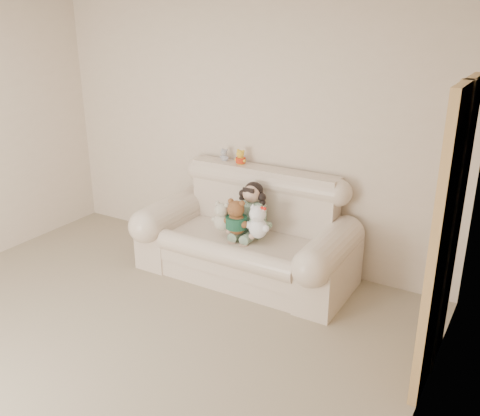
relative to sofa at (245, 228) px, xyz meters
name	(u,v)px	position (x,y,z in m)	size (l,w,h in m)	color
floor	(69,375)	(-0.32, -2.00, -0.52)	(5.00, 5.00, 0.00)	tan
wall_back	(243,134)	(-0.32, 0.50, 0.78)	(4.50, 4.50, 0.00)	beige
wall_right	(398,300)	(1.93, -2.00, 0.78)	(5.00, 5.00, 0.00)	beige
sofa	(245,228)	(0.00, 0.00, 0.00)	(2.10, 0.95, 1.03)	beige
door_panel	(446,239)	(1.90, -0.60, 0.54)	(0.06, 0.90, 2.10)	tan
seated_child	(252,209)	(0.03, 0.08, 0.17)	(0.32, 0.40, 0.54)	#2B6B3D
brown_teddy	(236,214)	(-0.02, -0.14, 0.19)	(0.26, 0.20, 0.40)	brown
white_cat	(258,218)	(0.20, -0.11, 0.18)	(0.25, 0.19, 0.38)	white
cream_teddy	(222,214)	(-0.17, -0.14, 0.16)	(0.22, 0.17, 0.34)	beige
yellow_mini_bear	(241,156)	(-0.27, 0.36, 0.59)	(0.13, 0.10, 0.20)	yellow
grey_mini_plush	(225,154)	(-0.48, 0.39, 0.58)	(0.11, 0.08, 0.17)	#AAA9AF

